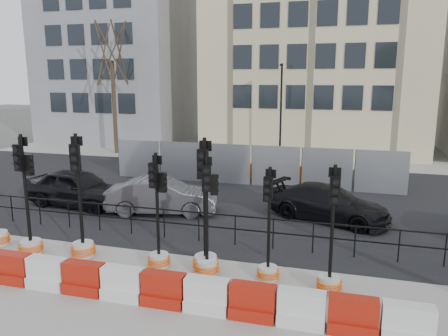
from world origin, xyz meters
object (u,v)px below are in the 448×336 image
(traffic_signal_h, at_px, (330,267))
(car_c, at_px, (329,203))
(car_a, at_px, (78,188))
(traffic_signal_d, at_px, (158,241))

(traffic_signal_h, height_order, car_c, traffic_signal_h)
(traffic_signal_h, relative_size, car_a, 0.69)
(traffic_signal_d, height_order, car_c, traffic_signal_d)
(car_c, bearing_deg, traffic_signal_h, -157.52)
(traffic_signal_h, distance_m, car_a, 11.27)
(car_a, xyz_separation_m, car_c, (9.95, 0.91, -0.11))
(traffic_signal_d, height_order, traffic_signal_h, traffic_signal_d)
(traffic_signal_h, distance_m, car_c, 5.63)
(car_a, distance_m, car_c, 9.99)
(car_a, bearing_deg, traffic_signal_d, -121.73)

